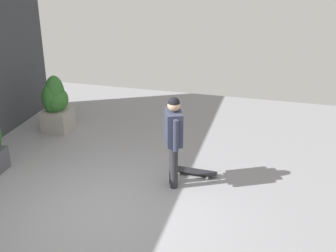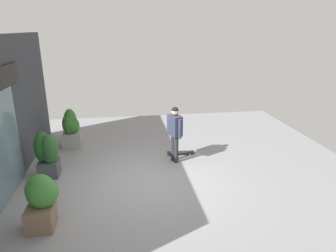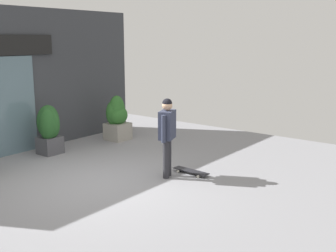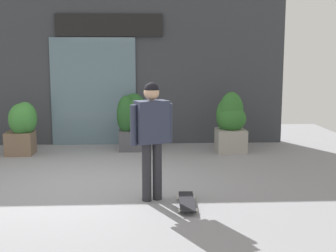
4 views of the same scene
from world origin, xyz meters
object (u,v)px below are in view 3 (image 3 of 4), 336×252
at_px(skateboarder, 167,130).
at_px(skateboard, 191,171).
at_px(planter_box_right, 49,127).
at_px(planter_box_mid, 117,118).

xyz_separation_m(skateboarder, skateboard, (0.46, -0.28, -0.94)).
height_order(planter_box_right, planter_box_mid, planter_box_mid).
bearing_deg(planter_box_mid, skateboarder, -118.29).
bearing_deg(skateboarder, planter_box_mid, 129.79).
distance_m(skateboarder, planter_box_right, 3.46).
bearing_deg(skateboard, skateboarder, -118.28).
distance_m(skateboard, planter_box_right, 3.85).
distance_m(skateboarder, skateboard, 1.09).
height_order(skateboarder, planter_box_mid, skateboarder).
relative_size(skateboard, planter_box_right, 0.70).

